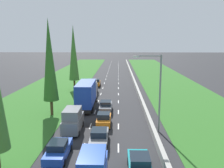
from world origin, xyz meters
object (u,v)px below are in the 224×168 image
Objects in this scene: teal_sedan_right_lane at (140,165)px; grey_sedan_centre_lane at (99,137)px; poplar_tree_third at (74,53)px; blue_sedan_left_lane at (58,150)px; street_light_mast at (157,88)px; blue_box_truck_left_lane at (87,94)px; orange_hatchback_centre_lane at (104,119)px; grey_van_left_lane_fifth at (92,87)px; poplar_tree_second at (49,60)px; grey_van_left_lane at (73,120)px; grey_sedan_centre_lane_fifth at (106,106)px; orange_hatchback_left_lane at (96,83)px.

grey_sedan_centre_lane is at bearing 123.88° from teal_sedan_right_lane.
blue_sedan_left_lane is at bearing -82.38° from poplar_tree_third.
blue_box_truck_left_lane is at bearing 133.32° from street_light_mast.
poplar_tree_third is at bearing 109.42° from orange_hatchback_centre_lane.
poplar_tree_second reaches higher than grey_van_left_lane_fifth.
orange_hatchback_centre_lane is at bearing 164.56° from street_light_mast.
grey_van_left_lane is at bearing -80.07° from poplar_tree_third.
grey_sedan_centre_lane is 1.00× the size of grey_sedan_centre_lane_fifth.
blue_box_truck_left_lane is at bearing -88.24° from grey_van_left_lane_fifth.
grey_van_left_lane_fifth is at bearing 90.00° from grey_van_left_lane.
orange_hatchback_centre_lane is at bearing 66.75° from blue_sedan_left_lane.
blue_box_truck_left_lane reaches higher than orange_hatchback_centre_lane.
grey_van_left_lane_fifth is 1.26× the size of orange_hatchback_left_lane.
teal_sedan_right_lane is at bearing -78.05° from grey_sedan_centre_lane_fifth.
grey_sedan_centre_lane_fifth is (-0.08, 6.11, -0.02)m from orange_hatchback_centre_lane.
poplar_tree_third is at bearing 140.66° from grey_van_left_lane_fifth.
orange_hatchback_centre_lane is at bearing 28.79° from grey_van_left_lane.
blue_box_truck_left_lane is 17.71m from orange_hatchback_left_lane.
poplar_tree_second is (-7.70, 4.20, 6.99)m from orange_hatchback_centre_lane.
poplar_tree_second reaches higher than orange_hatchback_left_lane.
teal_sedan_right_lane is 0.50× the size of street_light_mast.
grey_van_left_lane is at bearing -113.09° from grey_sedan_centre_lane_fifth.
grey_van_left_lane is at bearing -151.21° from orange_hatchback_centre_lane.
grey_van_left_lane_fifth reaches higher than orange_hatchback_centre_lane.
orange_hatchback_left_lane is at bearing 78.55° from poplar_tree_second.
grey_van_left_lane_fifth is at bearing 100.86° from orange_hatchback_centre_lane.
poplar_tree_second is (-4.09, 12.60, 7.01)m from blue_sedan_left_lane.
grey_van_left_lane and grey_van_left_lane_fifth have the same top height.
street_light_mast is (6.20, -1.71, 4.40)m from orange_hatchback_centre_lane.
grey_van_left_lane_fifth is at bearing 89.77° from blue_sedan_left_lane.
grey_sedan_centre_lane and teal_sedan_right_lane have the same top height.
orange_hatchback_centre_lane reaches higher than grey_sedan_centre_lane.
poplar_tree_second is at bearing 126.74° from teal_sedan_right_lane.
grey_van_left_lane is 0.36× the size of poplar_tree_second.
orange_hatchback_left_lane is (-0.11, 17.66, -1.35)m from blue_box_truck_left_lane.
grey_van_left_lane is at bearing -90.41° from orange_hatchback_left_lane.
grey_van_left_lane_fifth is 8.41m from poplar_tree_third.
grey_sedan_centre_lane is 8.55m from street_light_mast.
teal_sedan_right_lane is (6.70, -19.06, -1.37)m from blue_box_truck_left_lane.
poplar_tree_third reaches higher than teal_sedan_right_lane.
grey_sedan_centre_lane and grey_sedan_centre_lane_fifth have the same top height.
blue_box_truck_left_lane is at bearing -71.69° from poplar_tree_third.
grey_van_left_lane reaches higher than orange_hatchback_left_lane.
grey_sedan_centre_lane is at bearing -91.54° from orange_hatchback_centre_lane.
poplar_tree_third is (-4.02, 30.05, 7.09)m from blue_sedan_left_lane.
grey_van_left_lane is 1.09× the size of grey_sedan_centre_lane_fifth.
grey_sedan_centre_lane_fifth is 0.50× the size of street_light_mast.
poplar_tree_third is (-4.32, -4.27, 7.07)m from orange_hatchback_left_lane.
orange_hatchback_left_lane is (-6.81, 36.72, 0.02)m from teal_sedan_right_lane.
street_light_mast is (9.50, -27.62, 4.40)m from orange_hatchback_left_lane.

